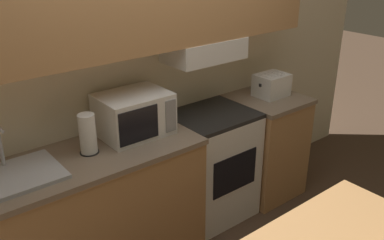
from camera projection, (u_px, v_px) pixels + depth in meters
ground_plane at (147, 218)px, 3.55m from camera, size 16.00×16.00×0.00m
wall_back at (144, 41)px, 2.93m from camera, size 5.09×0.38×2.55m
lower_counter_main at (92, 216)px, 2.82m from camera, size 1.51×0.60×0.90m
lower_counter_right_stub at (264, 145)px, 3.78m from camera, size 0.57×0.60×0.90m
stove_range at (211, 165)px, 3.45m from camera, size 0.62×0.55×0.90m
microwave at (134, 114)px, 2.88m from camera, size 0.46×0.37×0.29m
toaster at (271, 85)px, 3.60m from camera, size 0.28×0.22×0.19m
sink_basin at (12, 176)px, 2.38m from camera, size 0.52×0.40×0.29m
paper_towel_roll at (88, 134)px, 2.63m from camera, size 0.12×0.12×0.26m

